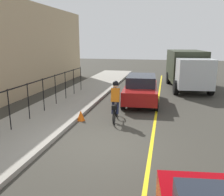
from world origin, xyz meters
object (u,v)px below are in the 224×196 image
at_px(cyclist_lead, 115,101).
at_px(traffic_cone_near, 81,115).
at_px(parked_sedan_rear, 141,89).
at_px(box_truck_background, 187,68).

bearing_deg(cyclist_lead, traffic_cone_near, 94.43).
distance_m(parked_sedan_rear, traffic_cone_near, 4.49).
relative_size(parked_sedan_rear, traffic_cone_near, 9.64).
distance_m(parked_sedan_rear, box_truck_background, 6.11).
xyz_separation_m(cyclist_lead, parked_sedan_rear, (3.57, -0.76, -0.09)).
relative_size(cyclist_lead, parked_sedan_rear, 0.41).
distance_m(cyclist_lead, box_truck_background, 9.64).
bearing_deg(box_truck_background, parked_sedan_rear, -34.68).
bearing_deg(box_truck_background, traffic_cone_near, -35.73).
height_order(box_truck_background, traffic_cone_near, box_truck_background).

